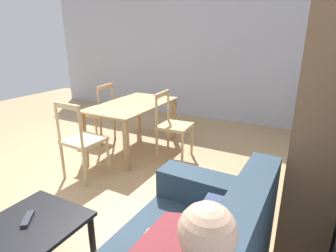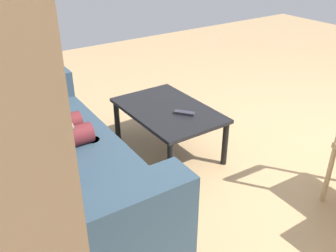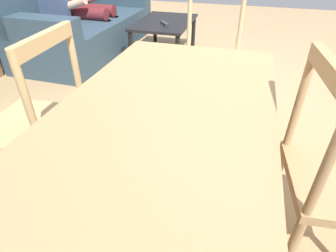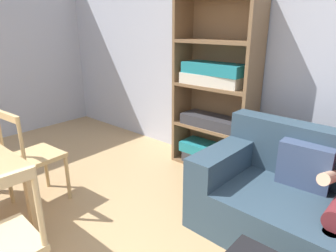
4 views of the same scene
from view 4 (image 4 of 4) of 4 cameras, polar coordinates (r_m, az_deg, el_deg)
wall_back at (r=3.31m, az=20.44°, el=11.29°), size 7.12×0.12×2.53m
bookshelf at (r=3.44m, az=8.87°, el=4.73°), size 0.95×0.36×1.96m
dining_chair_near_wall at (r=3.05m, az=-24.48°, el=-5.45°), size 0.45×0.45×0.94m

